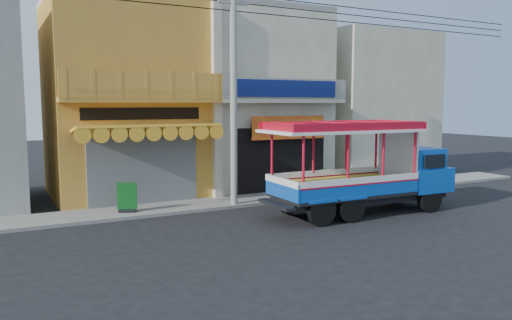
{
  "coord_description": "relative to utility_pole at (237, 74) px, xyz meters",
  "views": [
    {
      "loc": [
        -9.05,
        -13.63,
        3.91
      ],
      "look_at": [
        -0.48,
        2.5,
        1.85
      ],
      "focal_mm": 35.0,
      "sensor_mm": 36.0,
      "label": 1
    }
  ],
  "objects": [
    {
      "name": "ground",
      "position": [
        0.85,
        -3.3,
        -5.03
      ],
      "size": [
        90.0,
        90.0,
        0.0
      ],
      "primitive_type": "plane",
      "color": "black",
      "rests_on": "ground"
    },
    {
      "name": "sidewalk",
      "position": [
        0.85,
        0.7,
        -4.97
      ],
      "size": [
        30.0,
        2.0,
        0.12
      ],
      "primitive_type": "cube",
      "color": "slate",
      "rests_on": "ground"
    },
    {
      "name": "shophouse_left",
      "position": [
        -3.15,
        4.66,
        -0.92
      ],
      "size": [
        6.0,
        7.5,
        8.24
      ],
      "color": "gold",
      "rests_on": "ground"
    },
    {
      "name": "shophouse_right",
      "position": [
        2.85,
        4.66,
        -0.93
      ],
      "size": [
        6.0,
        6.75,
        8.24
      ],
      "color": "#B0A891",
      "rests_on": "ground"
    },
    {
      "name": "party_pilaster",
      "position": [
        -0.15,
        1.55,
        -1.03
      ],
      "size": [
        0.35,
        0.3,
        8.0
      ],
      "primitive_type": "cube",
      "color": "#B0A891",
      "rests_on": "ground"
    },
    {
      "name": "filler_building_right",
      "position": [
        9.85,
        4.7,
        -1.23
      ],
      "size": [
        6.0,
        6.0,
        7.6
      ],
      "primitive_type": "cube",
      "color": "#B0A891",
      "rests_on": "ground"
    },
    {
      "name": "utility_pole",
      "position": [
        0.0,
        0.0,
        0.0
      ],
      "size": [
        28.0,
        0.26,
        9.0
      ],
      "color": "gray",
      "rests_on": "ground"
    },
    {
      "name": "songthaew_truck",
      "position": [
        3.87,
        -3.19,
        -3.44
      ],
      "size": [
        7.13,
        2.54,
        3.3
      ],
      "color": "black",
      "rests_on": "ground"
    },
    {
      "name": "green_sign",
      "position": [
        -4.11,
        0.44,
        -4.47
      ],
      "size": [
        0.66,
        0.51,
        1.05
      ],
      "color": "black",
      "rests_on": "sidewalk"
    },
    {
      "name": "potted_plant_a",
      "position": [
        3.63,
        0.94,
        -4.47
      ],
      "size": [
        1.03,
        1.05,
        0.88
      ],
      "primitive_type": "imported",
      "rotation": [
        0.0,
        0.0,
        0.91
      ],
      "color": "#195317",
      "rests_on": "sidewalk"
    },
    {
      "name": "potted_plant_b",
      "position": [
        5.34,
        0.35,
        -4.46
      ],
      "size": [
        0.53,
        0.59,
        0.9
      ],
      "primitive_type": "imported",
      "rotation": [
        0.0,
        0.0,
        1.89
      ],
      "color": "#195317",
      "rests_on": "sidewalk"
    },
    {
      "name": "potted_plant_c",
      "position": [
        4.65,
        0.97,
        -4.42
      ],
      "size": [
        0.72,
        0.72,
        0.99
      ],
      "primitive_type": "imported",
      "rotation": [
        0.0,
        0.0,
        4.34
      ],
      "color": "#195317",
      "rests_on": "sidewalk"
    }
  ]
}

